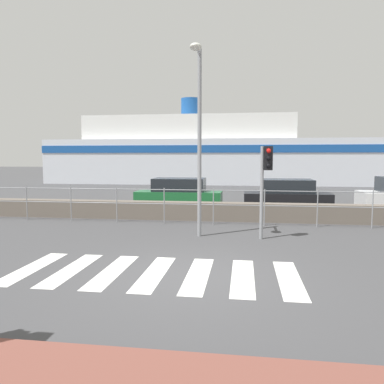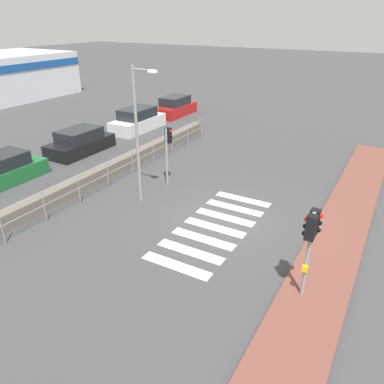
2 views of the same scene
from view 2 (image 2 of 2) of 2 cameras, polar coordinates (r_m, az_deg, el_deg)
The scene contains 12 objects.
ground_plane at distance 14.55m, azimuth 4.79°, elevation -4.10°, with size 160.00×160.00×0.00m, color #424244.
sidewalk_brick at distance 13.59m, azimuth 20.75°, elevation -7.85°, with size 24.00×1.80×0.12m.
crosswalk at distance 13.96m, azimuth 3.48°, elevation -5.39°, with size 5.85×2.40×0.01m.
seawall at distance 17.88m, azimuth -14.71°, elevation 2.15°, with size 19.69×0.55×0.68m.
harbor_fence at distance 17.13m, azimuth -12.76°, elevation 3.12°, with size 17.76×0.04×1.28m.
traffic_light_near at distance 10.07m, azimuth 17.70°, elevation -5.98°, with size 0.58×0.41×2.68m.
traffic_light_far at distance 16.70m, azimuth -3.70°, elevation 7.32°, with size 0.34×0.32×2.69m.
streetlamp at distance 14.75m, azimuth -7.84°, elevation 10.69°, with size 0.32×1.15×5.50m.
parked_car_green at distance 19.48m, azimuth -27.20°, elevation 2.79°, with size 4.10×1.75×1.36m.
parked_car_black at distance 22.40m, azimuth -16.67°, elevation 7.25°, with size 3.91×1.84×1.35m.
parked_car_white at distance 26.20m, azimuth -8.28°, elevation 10.72°, with size 4.21×1.80×1.49m.
parked_car_red at distance 30.04m, azimuth -2.58°, elevation 12.79°, with size 3.94×1.71×1.46m.
Camera 2 is at (-11.56, -5.21, 7.12)m, focal length 35.00 mm.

